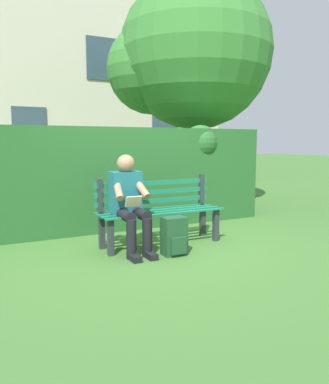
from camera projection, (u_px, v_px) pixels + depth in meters
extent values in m
plane|color=#3D6B2D|center=(161.00, 244.00, 5.03)|extent=(60.00, 60.00, 0.00)
cube|color=#2D3338|center=(216.00, 225.00, 5.20)|extent=(0.07, 0.07, 0.44)
cube|color=#2D3338|center=(111.00, 237.00, 4.52)|extent=(0.07, 0.07, 0.44)
cube|color=#2D3338|center=(202.00, 221.00, 5.49)|extent=(0.07, 0.07, 0.44)
cube|color=#2D3338|center=(102.00, 232.00, 4.81)|extent=(0.07, 0.07, 0.44)
cube|color=#197251|center=(154.00, 208.00, 5.16)|extent=(1.66, 0.06, 0.02)
cube|color=#197251|center=(159.00, 210.00, 5.04)|extent=(1.66, 0.06, 0.02)
cube|color=#197251|center=(164.00, 212.00, 4.91)|extent=(1.66, 0.06, 0.02)
cube|color=#197251|center=(169.00, 214.00, 4.78)|extent=(1.66, 0.06, 0.02)
cube|color=#2D3338|center=(201.00, 189.00, 5.47)|extent=(0.06, 0.06, 0.43)
cube|color=#2D3338|center=(100.00, 196.00, 4.78)|extent=(0.06, 0.06, 0.43)
cube|color=#197251|center=(154.00, 201.00, 5.14)|extent=(1.66, 0.02, 0.06)
cube|color=#197251|center=(154.00, 192.00, 5.13)|extent=(1.66, 0.02, 0.06)
cube|color=#197251|center=(154.00, 183.00, 5.11)|extent=(1.66, 0.02, 0.06)
cube|color=#1E6672|center=(126.00, 192.00, 4.74)|extent=(0.38, 0.22, 0.52)
sphere|color=#A57A5B|center=(126.00, 164.00, 4.67)|extent=(0.22, 0.22, 0.22)
cylinder|color=black|center=(140.00, 214.00, 4.63)|extent=(0.13, 0.42, 0.13)
cylinder|color=black|center=(124.00, 215.00, 4.54)|extent=(0.13, 0.42, 0.13)
cylinder|color=black|center=(147.00, 237.00, 4.48)|extent=(0.12, 0.12, 0.46)
cylinder|color=black|center=(131.00, 239.00, 4.39)|extent=(0.12, 0.12, 0.46)
cube|color=black|center=(150.00, 255.00, 4.43)|extent=(0.10, 0.24, 0.07)
cube|color=black|center=(134.00, 258.00, 4.34)|extent=(0.10, 0.24, 0.07)
cylinder|color=#A57A5B|center=(141.00, 188.00, 4.67)|extent=(0.14, 0.32, 0.26)
cylinder|color=#A57A5B|center=(118.00, 189.00, 4.54)|extent=(0.14, 0.32, 0.26)
cube|color=beige|center=(134.00, 201.00, 4.52)|extent=(0.20, 0.07, 0.13)
cube|color=#265B28|center=(113.00, 178.00, 5.94)|extent=(5.12, 0.67, 1.56)
sphere|color=#265B28|center=(201.00, 143.00, 6.48)|extent=(0.60, 0.60, 0.60)
sphere|color=#265B28|center=(24.00, 149.00, 5.36)|extent=(0.54, 0.54, 0.54)
cylinder|color=brown|center=(195.00, 151.00, 8.13)|extent=(0.31, 0.31, 2.31)
sphere|color=#387A33|center=(196.00, 53.00, 7.87)|extent=(3.12, 3.12, 3.12)
sphere|color=#387A33|center=(152.00, 69.00, 7.97)|extent=(1.87, 1.87, 1.87)
cube|color=beige|center=(87.00, 91.00, 12.55)|extent=(8.28, 3.19, 6.03)
cube|color=#334756|center=(165.00, 131.00, 12.24)|extent=(0.90, 0.04, 1.20)
cube|color=#334756|center=(30.00, 129.00, 10.36)|extent=(0.90, 0.04, 1.20)
cube|color=#334756|center=(102.00, 59.00, 11.04)|extent=(0.90, 0.04, 1.20)
cube|color=#1E4728|center=(174.00, 236.00, 4.55)|extent=(0.28, 0.19, 0.46)
cube|color=#1E4728|center=(179.00, 246.00, 4.46)|extent=(0.20, 0.04, 0.20)
cylinder|color=#1E4728|center=(176.00, 231.00, 4.68)|extent=(0.04, 0.04, 0.27)
cylinder|color=#1E4728|center=(163.00, 233.00, 4.61)|extent=(0.04, 0.04, 0.27)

